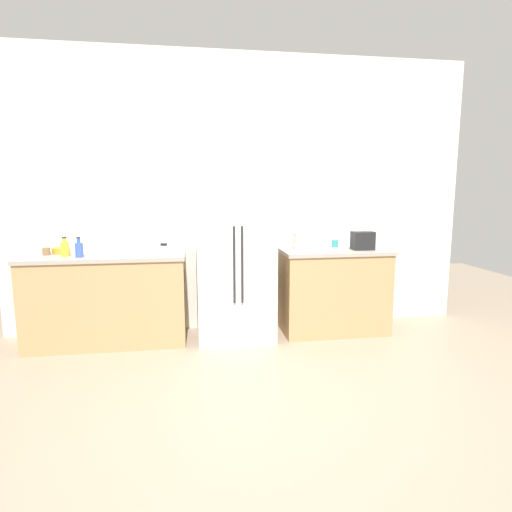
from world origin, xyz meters
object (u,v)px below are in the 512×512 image
(rice_cooker, at_px, (306,237))
(bottle_b, at_px, (79,249))
(refrigerator, at_px, (235,259))
(cup_c, at_px, (46,251))
(cup_b, at_px, (335,243))
(toaster, at_px, (363,241))
(bottle_a, at_px, (65,248))
(cup_a, at_px, (164,247))
(bowl_a, at_px, (162,250))
(bowl_b, at_px, (61,251))

(rice_cooker, relative_size, bottle_b, 1.54)
(refrigerator, height_order, cup_c, refrigerator)
(cup_b, bearing_deg, refrigerator, -170.65)
(refrigerator, xyz_separation_m, toaster, (1.41, -0.07, 0.18))
(rice_cooker, distance_m, bottle_b, 2.35)
(bottle_a, relative_size, cup_a, 2.36)
(bottle_a, height_order, bowl_a, bottle_a)
(bottle_b, bearing_deg, cup_c, 151.52)
(refrigerator, height_order, bottle_b, refrigerator)
(cup_b, relative_size, bowl_a, 0.46)
(cup_c, relative_size, bowl_b, 0.44)
(rice_cooker, bearing_deg, toaster, -11.61)
(bottle_a, height_order, cup_a, bottle_a)
(bottle_b, bearing_deg, bottle_a, 154.05)
(bottle_b, relative_size, cup_a, 2.42)
(bottle_b, relative_size, cup_c, 2.64)
(bottle_b, bearing_deg, rice_cooker, 4.40)
(rice_cooker, xyz_separation_m, cup_b, (0.39, 0.14, -0.10))
(cup_c, bearing_deg, cup_b, 2.25)
(cup_a, distance_m, bowl_b, 1.05)
(bottle_a, xyz_separation_m, bottle_b, (0.15, -0.07, -0.00))
(rice_cooker, height_order, cup_c, rice_cooker)
(rice_cooker, relative_size, cup_b, 3.79)
(rice_cooker, relative_size, cup_a, 3.73)
(bottle_a, height_order, bottle_b, bottle_b)
(refrigerator, xyz_separation_m, cup_a, (-0.75, 0.19, 0.12))
(bottle_a, height_order, cup_b, bottle_a)
(toaster, relative_size, bottle_b, 1.16)
(refrigerator, height_order, rice_cooker, refrigerator)
(cup_b, xyz_separation_m, bowl_a, (-1.94, -0.16, -0.01))
(bowl_a, bearing_deg, cup_b, 4.81)
(bowl_b, bearing_deg, cup_c, -139.53)
(rice_cooker, xyz_separation_m, bottle_b, (-2.34, -0.18, -0.06))
(rice_cooker, bearing_deg, bowl_b, 177.48)
(bottle_a, height_order, cup_c, bottle_a)
(toaster, height_order, bottle_a, toaster)
(toaster, xyz_separation_m, cup_a, (-2.15, 0.26, -0.06))
(bottle_b, bearing_deg, refrigerator, 4.62)
(toaster, height_order, cup_b, toaster)
(toaster, distance_m, rice_cooker, 0.62)
(rice_cooker, distance_m, bottle_a, 2.49)
(cup_a, bearing_deg, toaster, -6.81)
(toaster, relative_size, bottle_a, 1.19)
(cup_a, height_order, bowl_b, cup_a)
(cup_b, height_order, bowl_a, cup_b)
(cup_b, height_order, bowl_b, cup_b)
(bowl_b, bearing_deg, bowl_a, -7.57)
(cup_a, bearing_deg, bottle_b, -158.53)
(cup_a, bearing_deg, refrigerator, -14.08)
(bowl_a, distance_m, bowl_b, 1.05)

